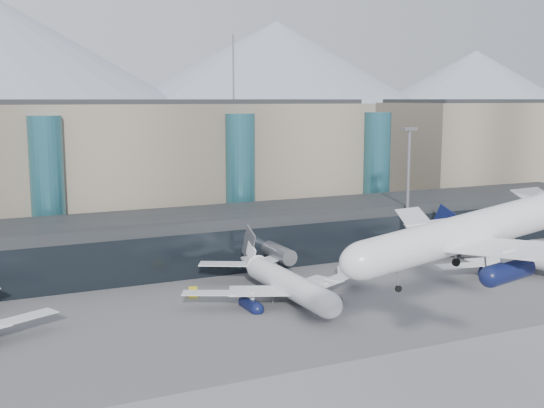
{
  "coord_description": "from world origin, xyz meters",
  "views": [
    {
      "loc": [
        -51.0,
        -61.32,
        31.13
      ],
      "look_at": [
        -7.19,
        32.0,
        15.17
      ],
      "focal_mm": 45.0,
      "sensor_mm": 36.0,
      "label": 1
    }
  ],
  "objects": [
    {
      "name": "jet_parked_right",
      "position": [
        39.52,
        32.44,
        4.47
      ],
      "size": [
        35.4,
        36.79,
        11.81
      ],
      "rotation": [
        0.0,
        0.0,
        1.84
      ],
      "color": "silver",
      "rests_on": "ground"
    },
    {
      "name": "mountain_ridge",
      "position": [
        15.97,
        380.0,
        45.74
      ],
      "size": [
        910.0,
        400.0,
        110.0
      ],
      "color": "gray",
      "rests_on": "ground"
    },
    {
      "name": "veh_d",
      "position": [
        40.71,
        42.9,
        0.69
      ],
      "size": [
        2.64,
        2.56,
        1.37
      ],
      "primitive_type": "cube",
      "rotation": [
        0.0,
        0.0,
        0.74
      ],
      "color": "silver",
      "rests_on": "ground"
    },
    {
      "name": "hero_jet",
      "position": [
        -0.2,
        -6.57,
        18.49
      ],
      "size": [
        33.32,
        34.52,
        11.11
      ],
      "rotation": [
        0.0,
        -0.14,
        -0.01
      ],
      "color": "silver",
      "rests_on": "ground"
    },
    {
      "name": "veh_b",
      "position": [
        -17.77,
        39.05,
        0.65
      ],
      "size": [
        2.03,
        2.56,
        1.29
      ],
      "primitive_type": "cube",
      "rotation": [
        0.0,
        0.0,
        1.24
      ],
      "color": "yellow",
      "rests_on": "ground"
    },
    {
      "name": "terminal_main",
      "position": [
        -25.0,
        90.0,
        15.44
      ],
      "size": [
        130.0,
        30.0,
        31.0
      ],
      "color": "gray",
      "rests_on": "ground"
    },
    {
      "name": "teal_towers",
      "position": [
        -14.99,
        74.01,
        14.01
      ],
      "size": [
        116.4,
        19.4,
        46.0
      ],
      "color": "#27606D",
      "rests_on": "ground"
    },
    {
      "name": "jet_parked_mid",
      "position": [
        -5.79,
        32.37,
        4.12
      ],
      "size": [
        33.84,
        32.67,
        10.89
      ],
      "rotation": [
        0.0,
        0.0,
        1.58
      ],
      "color": "silver",
      "rests_on": "ground"
    },
    {
      "name": "veh_g",
      "position": [
        11.27,
        40.19,
        0.77
      ],
      "size": [
        2.79,
        3.04,
        1.54
      ],
      "primitive_type": "cube",
      "rotation": [
        0.0,
        0.0,
        -0.94
      ],
      "color": "silver",
      "rests_on": "ground"
    },
    {
      "name": "terminal_east",
      "position": [
        95.0,
        90.0,
        15.44
      ],
      "size": [
        70.0,
        30.0,
        31.0
      ],
      "color": "gray",
      "rests_on": "ground"
    },
    {
      "name": "veh_c",
      "position": [
        0.01,
        25.97,
        0.87
      ],
      "size": [
        3.38,
        2.23,
        1.73
      ],
      "primitive_type": "cube",
      "rotation": [
        0.0,
        0.0,
        -0.2
      ],
      "color": "#4B4B50",
      "rests_on": "ground"
    },
    {
      "name": "concourse",
      "position": [
        -0.02,
        57.73,
        4.97
      ],
      "size": [
        170.0,
        27.0,
        10.0
      ],
      "color": "black",
      "rests_on": "ground"
    },
    {
      "name": "ground",
      "position": [
        0.0,
        0.0,
        0.0
      ],
      "size": [
        900.0,
        900.0,
        0.0
      ],
      "primitive_type": "plane",
      "color": "#515154",
      "rests_on": "ground"
    },
    {
      "name": "lightmast_mid",
      "position": [
        30.0,
        48.0,
        14.42
      ],
      "size": [
        3.0,
        1.2,
        25.6
      ],
      "color": "slate",
      "rests_on": "ground"
    }
  ]
}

